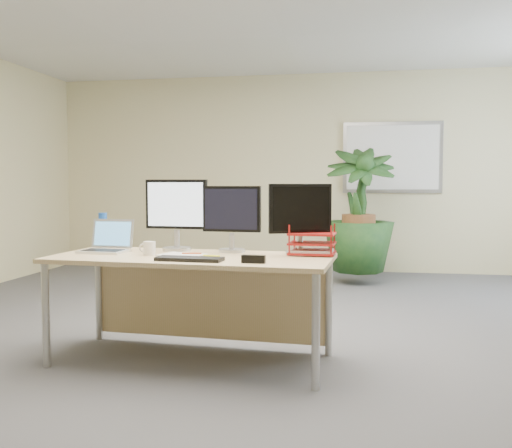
% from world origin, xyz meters
% --- Properties ---
extents(floor, '(8.00, 8.00, 0.00)m').
position_xyz_m(floor, '(0.00, 0.00, 0.00)').
color(floor, '#4D4C52').
rests_on(floor, ground).
extents(back_wall, '(7.00, 0.04, 2.70)m').
position_xyz_m(back_wall, '(0.00, 4.00, 1.35)').
color(back_wall, beige).
rests_on(back_wall, floor).
extents(whiteboard, '(1.30, 0.04, 0.95)m').
position_xyz_m(whiteboard, '(1.20, 3.97, 1.55)').
color(whiteboard, '#A2A2A6').
rests_on(whiteboard, back_wall).
extents(desk, '(1.91, 0.89, 0.72)m').
position_xyz_m(desk, '(-0.33, -0.14, 0.57)').
color(desk, tan).
rests_on(desk, floor).
extents(floor_plant, '(0.92, 0.92, 1.50)m').
position_xyz_m(floor_plant, '(0.77, 3.00, 0.75)').
color(floor_plant, '#143818').
rests_on(floor_plant, floor).
extents(monitor_left, '(0.46, 0.21, 0.51)m').
position_xyz_m(monitor_left, '(-0.53, 0.05, 1.01)').
color(monitor_left, '#ACACB1').
rests_on(monitor_left, desk).
extents(monitor_right, '(0.42, 0.19, 0.46)m').
position_xyz_m(monitor_right, '(-0.12, 0.03, 0.98)').
color(monitor_right, '#ACACB1').
rests_on(monitor_right, desk).
extents(monitor_dark, '(0.42, 0.20, 0.48)m').
position_xyz_m(monitor_dark, '(0.37, -0.05, 0.99)').
color(monitor_dark, '#ACACB1').
rests_on(monitor_dark, desk).
extents(laptop, '(0.33, 0.29, 0.23)m').
position_xyz_m(laptop, '(-0.99, -0.12, 0.77)').
color(laptop, silver).
rests_on(laptop, desk).
extents(keyboard, '(0.43, 0.16, 0.02)m').
position_xyz_m(keyboard, '(-0.28, -0.48, 0.73)').
color(keyboard, black).
rests_on(keyboard, desk).
extents(coffee_mug, '(0.12, 0.08, 0.09)m').
position_xyz_m(coffee_mug, '(-0.63, -0.25, 0.76)').
color(coffee_mug, white).
rests_on(coffee_mug, desk).
extents(spiral_notebook, '(0.33, 0.28, 0.01)m').
position_xyz_m(spiral_notebook, '(-0.39, -0.27, 0.72)').
color(spiral_notebook, silver).
rests_on(spiral_notebook, desk).
extents(orange_pen, '(0.13, 0.03, 0.01)m').
position_xyz_m(orange_pen, '(-0.33, -0.24, 0.73)').
color(orange_pen, '#E95419').
rests_on(orange_pen, spiral_notebook).
extents(yellow_highlighter, '(0.11, 0.02, 0.01)m').
position_xyz_m(yellow_highlighter, '(-0.18, -0.29, 0.72)').
color(yellow_highlighter, '#F7FF1A').
rests_on(yellow_highlighter, desk).
extents(water_bottle, '(0.07, 0.07, 0.26)m').
position_xyz_m(water_bottle, '(-1.12, 0.09, 0.84)').
color(water_bottle, silver).
rests_on(water_bottle, desk).
extents(letter_tray, '(0.32, 0.25, 0.14)m').
position_xyz_m(letter_tray, '(0.46, -0.05, 0.78)').
color(letter_tray, '#A11513').
rests_on(letter_tray, desk).
extents(stapler, '(0.15, 0.05, 0.05)m').
position_xyz_m(stapler, '(0.14, -0.51, 0.74)').
color(stapler, black).
rests_on(stapler, desk).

